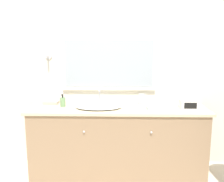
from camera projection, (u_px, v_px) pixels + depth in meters
wall_back at (118, 69)px, 3.26m from camera, size 8.00×0.18×2.55m
vanity_counter at (118, 140)px, 3.09m from camera, size 2.14×0.61×0.85m
sink_basin at (98, 106)px, 2.99m from camera, size 0.55×0.41×0.19m
soap_bottle at (63, 102)px, 3.04m from camera, size 0.06×0.06×0.15m
appliance_box at (189, 104)px, 2.94m from camera, size 0.20×0.16×0.11m
picture_frame at (142, 99)px, 3.15m from camera, size 0.08×0.01×0.14m
hand_towel_near_sink at (51, 102)px, 3.19m from camera, size 0.19×0.14×0.04m
hand_towel_far_corner at (156, 108)px, 2.91m from camera, size 0.20×0.14×0.04m
metal_tray at (155, 104)px, 3.15m from camera, size 0.14×0.12×0.01m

